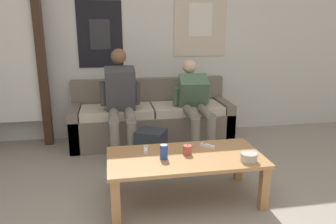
{
  "coord_description": "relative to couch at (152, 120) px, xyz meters",
  "views": [
    {
      "loc": [
        -0.48,
        -1.7,
        1.5
      ],
      "look_at": [
        0.08,
        1.39,
        0.64
      ],
      "focal_mm": 35.0,
      "sensor_mm": 36.0,
      "label": 1
    }
  ],
  "objects": [
    {
      "name": "game_controller_near_right",
      "position": [
        -0.23,
        -1.34,
        0.14
      ],
      "size": [
        0.05,
        0.15,
        0.03
      ],
      "color": "white",
      "rests_on": "coffee_table"
    },
    {
      "name": "door_frame",
      "position": [
        -1.76,
        0.12,
        0.92
      ],
      "size": [
        1.0,
        0.1,
        2.15
      ],
      "color": "#382319",
      "rests_on": "ground_plane"
    },
    {
      "name": "wall_back",
      "position": [
        -0.03,
        0.34,
        1.0
      ],
      "size": [
        10.0,
        0.07,
        2.55
      ],
      "color": "silver",
      "rests_on": "ground_plane"
    },
    {
      "name": "ceramic_bowl",
      "position": [
        0.57,
        -1.72,
        0.17
      ],
      "size": [
        0.14,
        0.14,
        0.07
      ],
      "color": "#B7B2A8",
      "rests_on": "coffee_table"
    },
    {
      "name": "drink_can_blue",
      "position": [
        -0.1,
        -1.55,
        0.19
      ],
      "size": [
        0.07,
        0.07,
        0.12
      ],
      "color": "#28479E",
      "rests_on": "coffee_table"
    },
    {
      "name": "backpack",
      "position": [
        -0.11,
        -0.79,
        -0.09
      ],
      "size": [
        0.37,
        0.36,
        0.4
      ],
      "color": "#282D38",
      "rests_on": "ground_plane"
    },
    {
      "name": "pillar_candle",
      "position": [
        0.11,
        -1.49,
        0.17
      ],
      "size": [
        0.07,
        0.07,
        0.09
      ],
      "color": "#B24C42",
      "rests_on": "coffee_table"
    },
    {
      "name": "couch",
      "position": [
        0.0,
        0.0,
        0.0
      ],
      "size": [
        2.02,
        0.68,
        0.79
      ],
      "color": "#70665B",
      "rests_on": "ground_plane"
    },
    {
      "name": "person_seated_adult",
      "position": [
        -0.4,
        -0.35,
        0.37
      ],
      "size": [
        0.47,
        0.86,
        1.21
      ],
      "color": "gray",
      "rests_on": "ground_plane"
    },
    {
      "name": "coffee_table",
      "position": [
        0.09,
        -1.52,
        0.07
      ],
      "size": [
        1.32,
        0.66,
        0.41
      ],
      "color": "#B27F4C",
      "rests_on": "ground_plane"
    },
    {
      "name": "game_controller_near_left",
      "position": [
        0.33,
        -1.36,
        0.14
      ],
      "size": [
        0.12,
        0.13,
        0.03
      ],
      "color": "white",
      "rests_on": "coffee_table"
    },
    {
      "name": "person_seated_teen",
      "position": [
        0.48,
        -0.33,
        0.3
      ],
      "size": [
        0.47,
        0.97,
        1.06
      ],
      "color": "gray",
      "rests_on": "ground_plane"
    }
  ]
}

